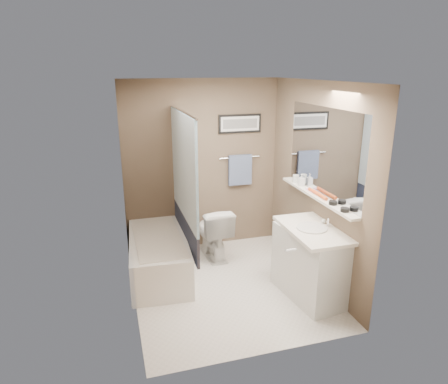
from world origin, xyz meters
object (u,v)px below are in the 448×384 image
object	(u,v)px
candle_bowl_near	(345,210)
hair_brush_back	(314,191)
bathtub	(159,255)
soap_bottle	(301,180)
candle_bowl_far	(333,203)
hair_brush_front	(322,196)
glass_jar	(296,179)
toilet	(213,232)
vanity	(311,264)

from	to	relation	value
candle_bowl_near	hair_brush_back	distance (m)	0.65
bathtub	soap_bottle	distance (m)	2.04
bathtub	candle_bowl_far	size ratio (longest dim) A/B	16.67
candle_bowl_far	hair_brush_front	world-z (taller)	hair_brush_front
candle_bowl_far	hair_brush_front	size ratio (longest dim) A/B	0.41
candle_bowl_far	soap_bottle	size ratio (longest dim) A/B	0.61
bathtub	glass_jar	size ratio (longest dim) A/B	15.00
toilet	candle_bowl_near	bearing A→B (deg)	119.13
toilet	glass_jar	size ratio (longest dim) A/B	7.33
bathtub	hair_brush_front	distance (m)	2.16
vanity	hair_brush_back	xyz separation A→B (m)	(0.19, 0.37, 0.74)
hair_brush_front	glass_jar	world-z (taller)	glass_jar
toilet	hair_brush_back	size ratio (longest dim) A/B	3.33
bathtub	glass_jar	distance (m)	2.01
toilet	candle_bowl_far	bearing A→B (deg)	123.32
hair_brush_back	glass_jar	xyz separation A→B (m)	(0.00, 0.48, 0.03)
glass_jar	soap_bottle	size ratio (longest dim) A/B	0.68
soap_bottle	candle_bowl_far	bearing A→B (deg)	-90.00
hair_brush_back	hair_brush_front	bearing A→B (deg)	-90.00
hair_brush_front	candle_bowl_far	bearing A→B (deg)	-90.00
candle_bowl_near	hair_brush_front	size ratio (longest dim) A/B	0.41
candle_bowl_far	hair_brush_back	world-z (taller)	hair_brush_back
toilet	vanity	world-z (taller)	vanity
candle_bowl_far	hair_brush_front	xyz separation A→B (m)	(0.00, 0.24, 0.00)
vanity	hair_brush_back	distance (m)	0.85
candle_bowl_far	glass_jar	world-z (taller)	glass_jar
hair_brush_front	soap_bottle	size ratio (longest dim) A/B	1.49
hair_brush_front	soap_bottle	distance (m)	0.51
hair_brush_back	bathtub	bearing A→B (deg)	160.25
soap_bottle	candle_bowl_near	bearing A→B (deg)	-90.00
hair_brush_back	glass_jar	bearing A→B (deg)	90.00
candle_bowl_far	hair_brush_front	bearing A→B (deg)	90.00
candle_bowl_near	candle_bowl_far	distance (m)	0.23
bathtub	hair_brush_back	distance (m)	2.09
vanity	soap_bottle	bearing A→B (deg)	67.40
vanity	glass_jar	world-z (taller)	glass_jar
toilet	candle_bowl_near	size ratio (longest dim) A/B	8.14
toilet	glass_jar	bearing A→B (deg)	152.99
hair_brush_back	soap_bottle	distance (m)	0.33
vanity	soap_bottle	xyz separation A→B (m)	(0.19, 0.70, 0.79)
hair_brush_front	toilet	bearing A→B (deg)	132.01
bathtub	candle_bowl_far	bearing A→B (deg)	-27.00
bathtub	soap_bottle	xyz separation A→B (m)	(1.79, -0.31, 0.94)
candle_bowl_near	soap_bottle	size ratio (longest dim) A/B	0.61
hair_brush_back	soap_bottle	world-z (taller)	soap_bottle
toilet	hair_brush_front	xyz separation A→B (m)	(0.99, -1.10, 0.77)
toilet	glass_jar	distance (m)	1.35
candle_bowl_near	hair_brush_back	size ratio (longest dim) A/B	0.41
candle_bowl_near	candle_bowl_far	xyz separation A→B (m)	(0.00, 0.23, 0.00)
candle_bowl_near	soap_bottle	bearing A→B (deg)	90.00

